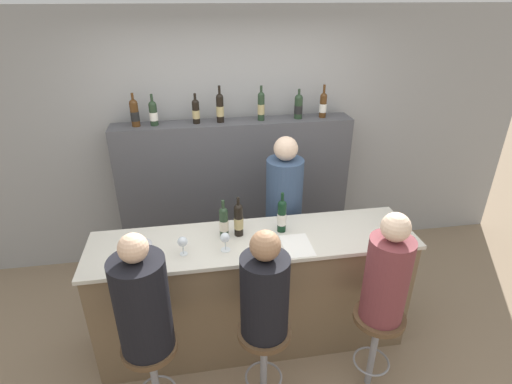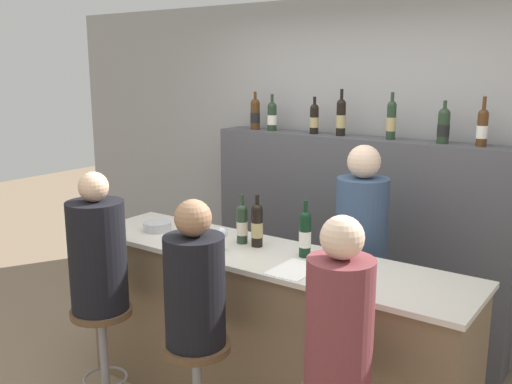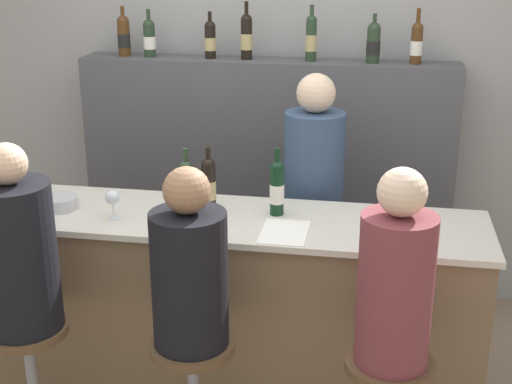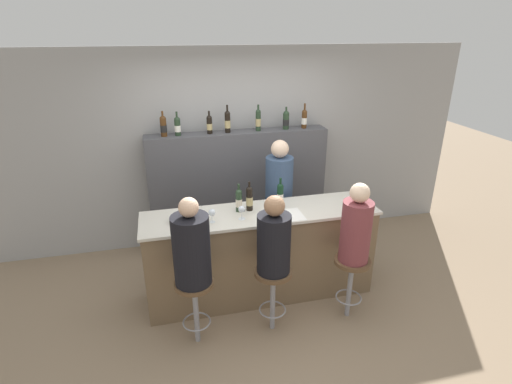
% 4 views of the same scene
% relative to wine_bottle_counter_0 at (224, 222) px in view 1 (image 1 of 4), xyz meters
% --- Properties ---
extents(ground_plane, '(16.00, 16.00, 0.00)m').
position_rel_wine_bottle_counter_0_xyz_m(ground_plane, '(0.22, -0.36, -1.14)').
color(ground_plane, '#8C755B').
extents(wall_back, '(6.40, 0.05, 2.60)m').
position_rel_wine_bottle_counter_0_xyz_m(wall_back, '(0.22, 1.34, 0.16)').
color(wall_back, '#9E9E9E').
rests_on(wall_back, ground_plane).
extents(bar_counter, '(2.48, 0.61, 1.02)m').
position_rel_wine_bottle_counter_0_xyz_m(bar_counter, '(0.22, -0.08, -0.63)').
color(bar_counter, brown).
rests_on(bar_counter, ground_plane).
extents(back_bar_cabinet, '(2.32, 0.28, 1.58)m').
position_rel_wine_bottle_counter_0_xyz_m(back_bar_cabinet, '(0.22, 1.11, -0.35)').
color(back_bar_cabinet, '#4C4C51').
rests_on(back_bar_cabinet, ground_plane).
extents(wine_bottle_counter_0, '(0.07, 0.07, 0.31)m').
position_rel_wine_bottle_counter_0_xyz_m(wine_bottle_counter_0, '(0.00, 0.00, 0.00)').
color(wine_bottle_counter_0, '#233823').
rests_on(wine_bottle_counter_0, bar_counter).
extents(wine_bottle_counter_1, '(0.07, 0.07, 0.32)m').
position_rel_wine_bottle_counter_0_xyz_m(wine_bottle_counter_1, '(0.11, 0.00, 0.01)').
color(wine_bottle_counter_1, black).
rests_on(wine_bottle_counter_1, bar_counter).
extents(wine_bottle_counter_2, '(0.07, 0.07, 0.33)m').
position_rel_wine_bottle_counter_0_xyz_m(wine_bottle_counter_2, '(0.45, 0.00, 0.01)').
color(wine_bottle_counter_2, black).
rests_on(wine_bottle_counter_2, bar_counter).
extents(wine_bottle_backbar_0, '(0.08, 0.08, 0.30)m').
position_rel_wine_bottle_counter_0_xyz_m(wine_bottle_backbar_0, '(-0.69, 1.11, 0.56)').
color(wine_bottle_backbar_0, '#4C2D14').
rests_on(wine_bottle_backbar_0, back_bar_cabinet).
extents(wine_bottle_backbar_1, '(0.07, 0.07, 0.29)m').
position_rel_wine_bottle_counter_0_xyz_m(wine_bottle_backbar_1, '(-0.52, 1.11, 0.55)').
color(wine_bottle_backbar_1, '#233823').
rests_on(wine_bottle_backbar_1, back_bar_cabinet).
extents(wine_bottle_backbar_2, '(0.07, 0.07, 0.28)m').
position_rel_wine_bottle_counter_0_xyz_m(wine_bottle_backbar_2, '(-0.14, 1.11, 0.55)').
color(wine_bottle_backbar_2, black).
rests_on(wine_bottle_backbar_2, back_bar_cabinet).
extents(wine_bottle_backbar_3, '(0.07, 0.07, 0.34)m').
position_rel_wine_bottle_counter_0_xyz_m(wine_bottle_backbar_3, '(0.09, 1.11, 0.58)').
color(wine_bottle_backbar_3, black).
rests_on(wine_bottle_backbar_3, back_bar_cabinet).
extents(wine_bottle_backbar_4, '(0.07, 0.07, 0.33)m').
position_rel_wine_bottle_counter_0_xyz_m(wine_bottle_backbar_4, '(0.48, 1.11, 0.58)').
color(wine_bottle_backbar_4, '#233823').
rests_on(wine_bottle_backbar_4, back_bar_cabinet).
extents(wine_bottle_backbar_5, '(0.08, 0.08, 0.28)m').
position_rel_wine_bottle_counter_0_xyz_m(wine_bottle_backbar_5, '(0.85, 1.11, 0.56)').
color(wine_bottle_backbar_5, '#233823').
rests_on(wine_bottle_backbar_5, back_bar_cabinet).
extents(wine_bottle_backbar_6, '(0.07, 0.07, 0.32)m').
position_rel_wine_bottle_counter_0_xyz_m(wine_bottle_backbar_6, '(1.10, 1.11, 0.56)').
color(wine_bottle_backbar_6, '#4C2D14').
rests_on(wine_bottle_backbar_6, back_bar_cabinet).
extents(wine_glass_0, '(0.07, 0.07, 0.14)m').
position_rel_wine_bottle_counter_0_xyz_m(wine_glass_0, '(-0.31, -0.19, -0.03)').
color(wine_glass_0, silver).
rests_on(wine_glass_0, bar_counter).
extents(wine_glass_1, '(0.07, 0.07, 0.14)m').
position_rel_wine_bottle_counter_0_xyz_m(wine_glass_1, '(-0.01, -0.19, -0.03)').
color(wine_glass_1, silver).
rests_on(wine_glass_1, bar_counter).
extents(metal_bowl, '(0.19, 0.19, 0.06)m').
position_rel_wine_bottle_counter_0_xyz_m(metal_bowl, '(-0.62, -0.11, -0.10)').
color(metal_bowl, '#B7B7BC').
rests_on(metal_bowl, bar_counter).
extents(tasting_menu, '(0.21, 0.30, 0.00)m').
position_rel_wine_bottle_counter_0_xyz_m(tasting_menu, '(0.52, -0.22, -0.12)').
color(tasting_menu, white).
rests_on(tasting_menu, bar_counter).
extents(bar_stool_left, '(0.36, 0.36, 0.68)m').
position_rel_wine_bottle_counter_0_xyz_m(bar_stool_left, '(-0.56, -0.66, -0.62)').
color(bar_stool_left, gray).
rests_on(bar_stool_left, ground_plane).
extents(guest_seated_left, '(0.33, 0.33, 0.83)m').
position_rel_wine_bottle_counter_0_xyz_m(guest_seated_left, '(-0.56, -0.66, -0.11)').
color(guest_seated_left, black).
rests_on(guest_seated_left, bar_stool_left).
extents(bar_stool_middle, '(0.36, 0.36, 0.68)m').
position_rel_wine_bottle_counter_0_xyz_m(bar_stool_middle, '(0.19, -0.66, -0.62)').
color(bar_stool_middle, gray).
rests_on(bar_stool_middle, ground_plane).
extents(guest_seated_middle, '(0.31, 0.31, 0.77)m').
position_rel_wine_bottle_counter_0_xyz_m(guest_seated_middle, '(0.19, -0.66, -0.13)').
color(guest_seated_middle, black).
rests_on(guest_seated_middle, bar_stool_middle).
extents(bar_stool_right, '(0.36, 0.36, 0.68)m').
position_rel_wine_bottle_counter_0_xyz_m(bar_stool_right, '(1.01, -0.66, -0.62)').
color(bar_stool_right, gray).
rests_on(bar_stool_right, ground_plane).
extents(guest_seated_right, '(0.29, 0.29, 0.81)m').
position_rel_wine_bottle_counter_0_xyz_m(guest_seated_right, '(1.01, -0.66, -0.11)').
color(guest_seated_right, brown).
rests_on(guest_seated_right, bar_stool_right).
extents(bartender, '(0.32, 0.32, 1.62)m').
position_rel_wine_bottle_counter_0_xyz_m(bartender, '(0.58, 0.47, -0.39)').
color(bartender, '#334766').
rests_on(bartender, ground_plane).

